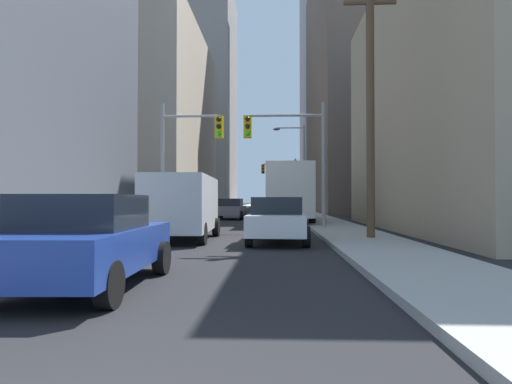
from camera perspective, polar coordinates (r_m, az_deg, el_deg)
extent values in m
cube|color=#9E9E99|center=(52.39, -4.21, -2.49)|extent=(2.68, 160.00, 0.15)
cube|color=#9E9E99|center=(52.13, 5.79, -2.50)|extent=(2.68, 160.00, 0.15)
cube|color=silver|center=(27.79, 4.32, 0.05)|extent=(2.73, 11.55, 2.90)
cube|color=black|center=(27.80, 1.72, 1.13)|extent=(0.23, 10.58, 0.80)
cube|color=red|center=(27.78, 1.72, -1.14)|extent=(0.23, 10.58, 0.28)
cylinder|color=black|center=(31.81, 1.97, -2.69)|extent=(0.32, 1.00, 1.00)
cylinder|color=black|center=(31.88, 6.20, -2.68)|extent=(0.32, 1.00, 1.00)
cylinder|color=black|center=(24.57, 1.82, -3.19)|extent=(0.32, 1.00, 1.00)
cylinder|color=black|center=(24.66, 7.30, -3.18)|extent=(0.32, 1.00, 1.00)
cube|color=#B7BABF|center=(15.88, -9.42, -1.45)|extent=(2.20, 5.27, 1.90)
cube|color=black|center=(18.43, -7.75, -0.09)|extent=(1.76, 0.09, 0.60)
cylinder|color=black|center=(17.74, -11.36, -4.47)|extent=(0.24, 0.72, 0.72)
cylinder|color=black|center=(17.39, -5.19, -4.56)|extent=(0.24, 0.72, 0.72)
cylinder|color=black|center=(14.54, -14.51, -5.23)|extent=(0.24, 0.72, 0.72)
cylinder|color=black|center=(14.10, -6.99, -5.38)|extent=(0.24, 0.72, 0.72)
cube|color=navy|center=(7.72, -20.94, -6.84)|extent=(1.94, 4.26, 0.65)
cube|color=black|center=(7.55, -21.36, -2.40)|extent=(1.65, 1.95, 0.55)
cylinder|color=black|center=(9.33, -22.56, -7.81)|extent=(0.22, 0.64, 0.64)
cylinder|color=black|center=(8.75, -12.13, -8.33)|extent=(0.22, 0.64, 0.64)
cylinder|color=black|center=(6.21, -18.52, -11.32)|extent=(0.22, 0.64, 0.64)
cube|color=white|center=(14.66, 2.77, -4.11)|extent=(1.94, 4.26, 0.65)
cube|color=black|center=(14.49, 2.78, -1.77)|extent=(1.65, 1.95, 0.55)
cylinder|color=black|center=(16.04, -0.35, -5.00)|extent=(0.22, 0.64, 0.64)
cylinder|color=black|center=(16.04, 5.85, -5.00)|extent=(0.22, 0.64, 0.64)
cylinder|color=black|center=(13.36, -0.92, -5.81)|extent=(0.22, 0.64, 0.64)
cylinder|color=black|center=(13.37, 6.53, -5.80)|extent=(0.22, 0.64, 0.64)
cube|color=slate|center=(32.39, -3.26, -2.41)|extent=(1.96, 4.27, 0.65)
cube|color=black|center=(32.23, -3.29, -1.35)|extent=(1.66, 1.96, 0.55)
cylinder|color=black|center=(33.83, -4.49, -2.90)|extent=(0.22, 0.64, 0.64)
cylinder|color=black|center=(33.67, -1.57, -2.91)|extent=(0.22, 0.64, 0.64)
cylinder|color=black|center=(31.17, -5.09, -3.06)|extent=(0.22, 0.64, 0.64)
cylinder|color=black|center=(30.99, -1.92, -3.07)|extent=(0.22, 0.64, 0.64)
cylinder|color=gray|center=(21.36, -12.05, 3.21)|extent=(0.18, 0.18, 6.00)
cylinder|color=gray|center=(21.37, -8.46, 9.69)|extent=(2.71, 0.12, 0.12)
cube|color=gold|center=(21.07, -4.80, 8.39)|extent=(0.38, 0.30, 1.05)
sphere|color=black|center=(20.96, -4.86, 9.38)|extent=(0.24, 0.24, 0.24)
sphere|color=black|center=(20.90, -4.86, 8.46)|extent=(0.24, 0.24, 0.24)
sphere|color=#19D833|center=(20.85, -4.86, 7.54)|extent=(0.24, 0.24, 0.24)
cylinder|color=gray|center=(20.80, 8.75, 3.31)|extent=(0.18, 0.18, 6.00)
cylinder|color=gray|center=(21.00, 3.83, 9.87)|extent=(3.55, 0.12, 0.12)
cube|color=gold|center=(20.94, -1.08, 8.44)|extent=(0.38, 0.30, 1.05)
sphere|color=black|center=(20.83, -1.11, 9.44)|extent=(0.24, 0.24, 0.24)
sphere|color=black|center=(20.77, -1.11, 8.52)|extent=(0.24, 0.24, 0.24)
sphere|color=#19D833|center=(20.72, -1.11, 7.59)|extent=(0.24, 0.24, 0.24)
cylinder|color=gray|center=(49.06, 5.12, 0.82)|extent=(0.18, 0.18, 6.00)
cylinder|color=gray|center=(49.14, 3.01, 3.62)|extent=(3.61, 0.12, 0.12)
cube|color=gold|center=(49.12, 0.91, 3.01)|extent=(0.38, 0.30, 1.05)
sphere|color=red|center=(48.97, 0.90, 3.42)|extent=(0.24, 0.24, 0.24)
sphere|color=black|center=(48.95, 0.90, 3.02)|extent=(0.24, 0.24, 0.24)
sphere|color=black|center=(48.93, 0.90, 2.62)|extent=(0.24, 0.24, 0.24)
cylinder|color=brown|center=(15.94, 14.58, 11.30)|extent=(0.28, 0.28, 9.65)
cube|color=brown|center=(17.00, 14.53, 22.66)|extent=(1.80, 0.12, 0.12)
cylinder|color=gray|center=(35.99, 6.25, 2.69)|extent=(0.16, 0.16, 7.50)
cylinder|color=gray|center=(36.33, 4.45, 8.28)|extent=(2.25, 0.10, 0.10)
ellipsoid|color=#4C4C51|center=(36.29, 2.66, 8.13)|extent=(0.56, 0.32, 0.20)
cube|color=#B7A893|center=(55.25, -15.88, 8.66)|extent=(16.90, 26.18, 21.35)
cube|color=gray|center=(96.67, -7.61, 11.85)|extent=(15.26, 21.02, 45.86)
cube|color=#66564C|center=(54.98, 19.69, 13.03)|extent=(22.61, 25.96, 29.43)
cube|color=#93939E|center=(95.77, 10.58, 17.90)|extent=(14.38, 22.18, 64.88)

